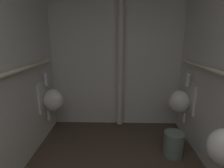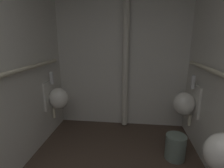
{
  "view_description": "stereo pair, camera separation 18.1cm",
  "coord_description": "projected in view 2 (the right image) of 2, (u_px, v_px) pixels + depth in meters",
  "views": [
    {
      "loc": [
        0.01,
        0.22,
        1.53
      ],
      "look_at": [
        -0.04,
        2.2,
        1.02
      ],
      "focal_mm": 28.35,
      "sensor_mm": 36.0,
      "label": 1
    },
    {
      "loc": [
        0.19,
        0.22,
        1.53
      ],
      "look_at": [
        -0.04,
        2.2,
        1.02
      ],
      "focal_mm": 28.35,
      "sensor_mm": 36.0,
      "label": 2
    }
  ],
  "objects": [
    {
      "name": "urinal_right_far",
      "position": [
        186.0,
        103.0,
        2.53
      ],
      "size": [
        0.32,
        0.3,
        0.76
      ],
      "color": "silver"
    },
    {
      "name": "wall_back",
      "position": [
        122.0,
        50.0,
        3.0
      ],
      "size": [
        2.34,
        0.06,
        2.68
      ],
      "primitive_type": "cube",
      "color": "silver",
      "rests_on": "ground"
    },
    {
      "name": "waste_bin",
      "position": [
        175.0,
        147.0,
        2.29
      ],
      "size": [
        0.26,
        0.26,
        0.33
      ],
      "primitive_type": "cylinder",
      "color": "slate",
      "rests_on": "ground"
    },
    {
      "name": "urinal_left_mid",
      "position": [
        57.0,
        98.0,
        2.76
      ],
      "size": [
        0.32,
        0.3,
        0.76
      ],
      "color": "silver"
    },
    {
      "name": "standpipe_back_wall",
      "position": [
        126.0,
        51.0,
        2.89
      ],
      "size": [
        0.1,
        0.1,
        2.63
      ],
      "primitive_type": "cylinder",
      "color": "beige",
      "rests_on": "ground"
    }
  ]
}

